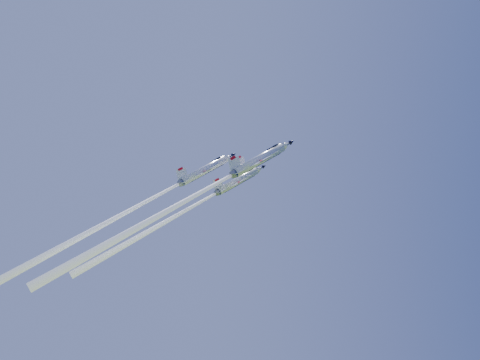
{
  "coord_description": "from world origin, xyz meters",
  "views": [
    {
      "loc": [
        -13.7,
        -119.52,
        47.43
      ],
      "look_at": [
        0.0,
        0.0,
        78.7
      ],
      "focal_mm": 40.0,
      "sensor_mm": 36.0,
      "label": 1
    }
  ],
  "objects": [
    {
      "name": "jet_right",
      "position": [
        -13.12,
        -10.91,
        70.74
      ],
      "size": [
        46.29,
        17.04,
        42.4
      ],
      "rotation": [
        0.57,
        0.1,
        -1.3
      ],
      "color": "silver"
    },
    {
      "name": "jet_left",
      "position": [
        -13.32,
        4.07,
        71.42
      ],
      "size": [
        38.99,
        14.45,
        35.52
      ],
      "rotation": [
        0.57,
        0.1,
        -1.3
      ],
      "color": "silver"
    },
    {
      "name": "jet_lead",
      "position": [
        -12.9,
        -3.61,
        72.46
      ],
      "size": [
        46.11,
        16.66,
        42.88
      ],
      "rotation": [
        0.57,
        0.1,
        -1.3
      ],
      "color": "silver"
    },
    {
      "name": "jet_slot",
      "position": [
        -25.14,
        -3.45,
        69.89
      ],
      "size": [
        44.84,
        16.34,
        41.43
      ],
      "rotation": [
        0.57,
        0.1,
        -1.3
      ],
      "color": "silver"
    }
  ]
}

